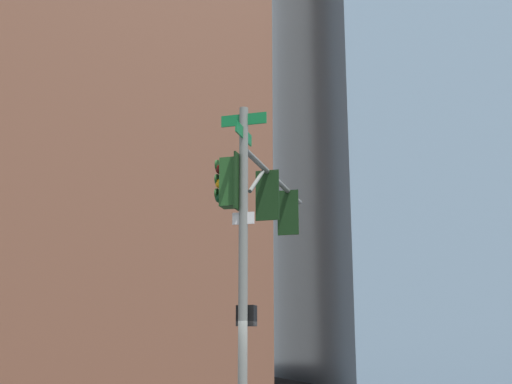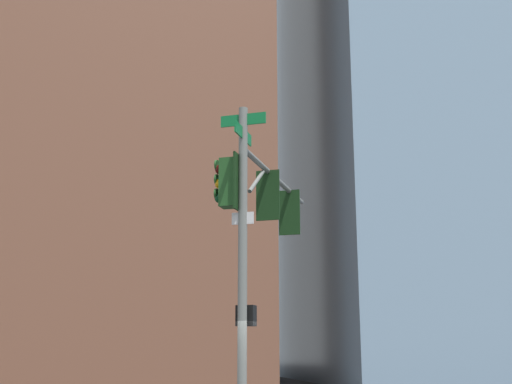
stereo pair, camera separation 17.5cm
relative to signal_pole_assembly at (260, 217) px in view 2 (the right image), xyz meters
name	(u,v)px [view 2 (the right image)]	position (x,y,z in m)	size (l,w,h in m)	color
signal_pole_assembly	(260,217)	(0.00, 0.00, 0.00)	(2.94, 5.17, 6.81)	slate
building_brick_midblock	(463,123)	(23.15, 34.79, 15.64)	(19.90, 16.06, 40.88)	#4C3328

